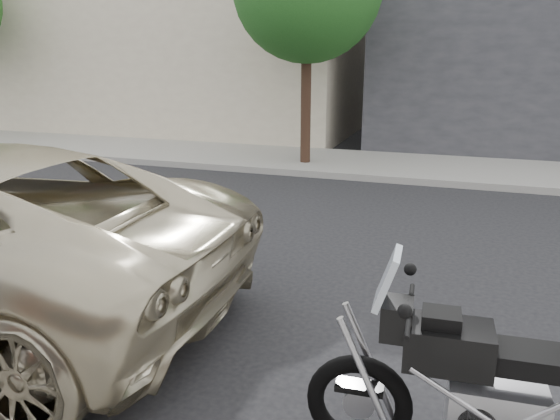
# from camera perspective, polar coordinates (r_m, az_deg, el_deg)

# --- Properties ---
(ground) EXTENTS (120.00, 120.00, 0.00)m
(ground) POSITION_cam_1_polar(r_m,az_deg,el_deg) (7.31, 4.63, -5.77)
(ground) COLOR black
(ground) RESTS_ON ground
(far_sidewalk) EXTENTS (44.00, 3.00, 0.15)m
(far_sidewalk) POSITION_cam_1_polar(r_m,az_deg,el_deg) (13.45, 11.47, 4.52)
(far_sidewalk) COLOR gray
(far_sidewalk) RESTS_ON ground
(far_building_cream) EXTENTS (14.00, 11.00, 8.00)m
(far_building_cream) POSITION_cam_1_polar(r_m,az_deg,el_deg) (22.75, -9.71, 19.22)
(far_building_cream) COLOR #C0B199
(far_building_cream) RESTS_ON ground
(motorcycle) EXTENTS (2.41, 0.86, 1.52)m
(motorcycle) POSITION_cam_1_polar(r_m,az_deg,el_deg) (3.98, 23.36, -16.68)
(motorcycle) COLOR black
(motorcycle) RESTS_ON ground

